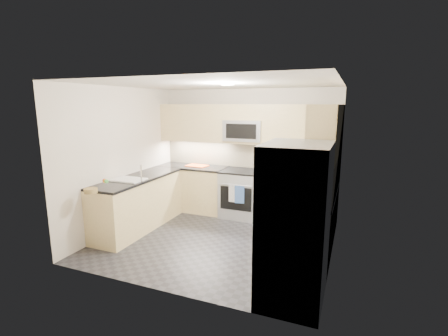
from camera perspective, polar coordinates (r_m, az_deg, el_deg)
floor at (r=5.47m, az=-1.41°, el=-12.57°), size 3.60×3.20×0.00m
ceiling at (r=5.02m, az=-1.55°, el=14.56°), size 3.60×3.20×0.02m
wall_back at (r=6.58m, az=4.08°, el=2.81°), size 3.60×0.02×2.50m
wall_front at (r=3.72m, az=-11.33°, el=-3.88°), size 3.60×0.02×2.50m
wall_left at (r=6.04m, az=-17.36°, el=1.57°), size 0.02×3.20×2.50m
wall_right at (r=4.70m, az=19.12°, el=-1.16°), size 0.02×3.20×2.50m
base_cab_back_left at (r=6.88m, az=-5.47°, el=-3.64°), size 1.42×0.60×0.90m
base_cab_back_right at (r=6.22m, az=12.76°, el=-5.49°), size 1.42×0.60×0.90m
base_cab_right at (r=5.08m, az=15.22°, el=-9.42°), size 0.60×1.70×0.90m
base_cab_peninsula at (r=6.03m, az=-14.69°, el=-6.10°), size 0.60×2.00×0.90m
countertop_back_left at (r=6.78m, az=-5.55°, el=0.20°), size 1.42×0.63×0.04m
countertop_back_right at (r=6.10m, az=12.95°, el=-1.26°), size 1.42×0.63×0.04m
countertop_right at (r=4.94m, az=15.49°, el=-4.30°), size 0.63×1.70×0.04m
countertop_peninsula at (r=5.91m, az=-14.92°, el=-1.74°), size 0.63×2.00×0.04m
upper_cab_back at (r=6.35m, az=3.67°, el=7.74°), size 3.60×0.35×0.75m
upper_cab_right at (r=4.90m, az=17.68°, el=6.22°), size 0.35×1.95×0.75m
backsplash_back at (r=6.58m, az=4.06°, el=2.33°), size 3.60×0.01×0.51m
backsplash_right at (r=5.15m, az=19.30°, el=-0.76°), size 0.01×2.30×0.51m
gas_range at (r=6.44m, az=3.09°, el=-4.59°), size 0.76×0.65×0.91m
range_cooktop at (r=6.33m, az=3.14°, el=-0.58°), size 0.76×0.65×0.03m
oven_door_glass at (r=6.14m, az=2.09°, el=-5.42°), size 0.62×0.02×0.45m
oven_handle at (r=6.05m, az=2.04°, el=-3.02°), size 0.60×0.02×0.02m
microwave at (r=6.34m, az=3.58°, el=6.60°), size 0.76×0.40×0.40m
microwave_door at (r=6.14m, az=2.97°, el=6.46°), size 0.60×0.01×0.28m
refrigerator at (r=3.72m, az=12.31°, el=-9.58°), size 0.70×0.90×1.80m
fridge_handle_left at (r=3.62m, az=5.99°, el=-9.17°), size 0.02×0.02×1.20m
fridge_handle_right at (r=3.94m, az=7.45°, el=-7.46°), size 0.02×0.02×1.20m
sink_basin at (r=5.73m, az=-16.39°, el=-2.64°), size 0.52×0.38×0.16m
faucet at (r=5.53m, az=-14.39°, el=-0.90°), size 0.03×0.03×0.28m
utensil_bowl at (r=5.97m, az=16.47°, el=-0.70°), size 0.38×0.38×0.17m
cutting_board at (r=6.76m, az=-4.77°, el=0.42°), size 0.45×0.33×0.01m
fruit_basket at (r=5.08m, az=-22.39°, el=-3.69°), size 0.23×0.23×0.07m
fruit_apple at (r=5.28m, az=-20.26°, el=-2.09°), size 0.06×0.06×0.06m
fruit_pear at (r=5.22m, az=-19.97°, el=-2.22°), size 0.06×0.06×0.06m
dish_towel_check at (r=6.09m, az=1.60°, el=-4.57°), size 0.17×0.02×0.32m
dish_towel_blue at (r=6.05m, az=2.73°, el=-4.69°), size 0.18×0.05×0.34m
fruit_orange at (r=5.25m, az=-20.20°, el=-2.18°), size 0.06×0.06×0.06m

